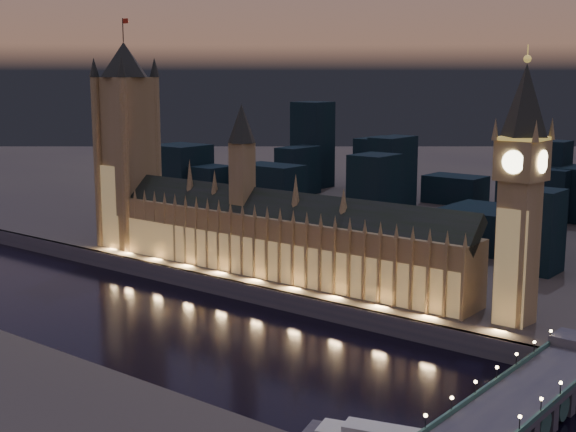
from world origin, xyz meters
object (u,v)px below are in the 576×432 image
Objects in this scene: victoria_tower at (127,135)px; westminster_bridge at (526,405)px; palace_of_westminster at (273,235)px; elizabeth_tower at (521,172)px.

victoria_tower is 1.06× the size of westminster_bridge.
palace_of_westminster is at bearing 156.34° from westminster_bridge.
elizabeth_tower is at bearing 115.85° from westminster_bridge.
elizabeth_tower is 93.49m from westminster_bridge.
elizabeth_tower is at bearing 0.09° from palace_of_westminster.
palace_of_westminster reaches higher than westminster_bridge.
elizabeth_tower is (117.10, 0.18, 38.49)m from palace_of_westminster.
elizabeth_tower is (218.00, -0.00, -2.59)m from victoria_tower.
westminster_bridge is (31.66, -65.36, -58.88)m from elizabeth_tower.
palace_of_westminster is 1.98× the size of elizabeth_tower.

